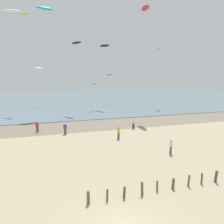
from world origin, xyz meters
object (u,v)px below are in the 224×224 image
at_px(kite_aloft_3, 76,43).
at_px(kite_aloft_4, 159,48).
at_px(person_right_flank, 171,146).
at_px(kite_aloft_6, 25,14).
at_px(kite_aloft_10, 145,8).
at_px(kite_aloft_11, 39,68).
at_px(person_by_waterline, 37,126).
at_px(kite_aloft_0, 11,11).
at_px(person_mid_beach, 133,123).
at_px(kite_aloft_9, 45,8).
at_px(person_left_flank, 65,128).
at_px(kite_aloft_1, 109,75).
at_px(kite_aloft_5, 105,46).
at_px(kite_aloft_8, 95,84).
at_px(person_nearest_camera, 119,133).

xyz_separation_m(kite_aloft_3, kite_aloft_4, (20.76, 1.84, -0.38)).
height_order(person_right_flank, kite_aloft_6, kite_aloft_6).
distance_m(kite_aloft_10, kite_aloft_11, 30.70).
distance_m(person_by_waterline, kite_aloft_0, 16.83).
bearing_deg(person_mid_beach, person_right_flank, -89.47).
bearing_deg(person_by_waterline, kite_aloft_9, 82.87).
distance_m(kite_aloft_3, kite_aloft_6, 13.21).
xyz_separation_m(person_by_waterline, kite_aloft_3, (7.88, 14.25, 14.46)).
height_order(kite_aloft_0, kite_aloft_9, kite_aloft_9).
distance_m(kite_aloft_0, kite_aloft_6, 18.40).
distance_m(person_left_flank, kite_aloft_1, 31.44).
height_order(person_left_flank, kite_aloft_0, kite_aloft_0).
xyz_separation_m(kite_aloft_5, kite_aloft_8, (-3.26, -3.06, -9.22)).
bearing_deg(kite_aloft_3, person_by_waterline, 118.66).
height_order(person_nearest_camera, kite_aloft_4, kite_aloft_4).
bearing_deg(kite_aloft_5, person_mid_beach, 146.03).
height_order(kite_aloft_5, kite_aloft_11, kite_aloft_5).
distance_m(kite_aloft_0, kite_aloft_10, 23.12).
xyz_separation_m(kite_aloft_3, kite_aloft_9, (-6.12, -0.19, 6.37)).
relative_size(person_mid_beach, kite_aloft_4, 0.74).
distance_m(kite_aloft_3, kite_aloft_4, 20.84).
distance_m(person_left_flank, kite_aloft_5, 28.22).
bearing_deg(kite_aloft_3, kite_aloft_6, 31.96).
bearing_deg(person_right_flank, kite_aloft_5, 89.62).
bearing_deg(kite_aloft_6, kite_aloft_5, 42.21).
height_order(kite_aloft_8, kite_aloft_9, kite_aloft_9).
bearing_deg(person_nearest_camera, person_left_flank, 149.16).
height_order(kite_aloft_4, kite_aloft_6, kite_aloft_6).
relative_size(kite_aloft_0, kite_aloft_10, 0.79).
height_order(kite_aloft_8, kite_aloft_10, kite_aloft_10).
xyz_separation_m(kite_aloft_0, kite_aloft_4, (31.10, 14.74, -2.51)).
bearing_deg(kite_aloft_10, kite_aloft_9, -110.68).
bearing_deg(kite_aloft_4, kite_aloft_3, 132.28).
bearing_deg(person_nearest_camera, kite_aloft_3, 98.62).
xyz_separation_m(kite_aloft_4, kite_aloft_8, (-16.62, -0.12, -8.63)).
relative_size(person_left_flank, kite_aloft_6, 0.64).
xyz_separation_m(person_by_waterline, kite_aloft_8, (12.01, 15.96, 5.45)).
distance_m(kite_aloft_6, kite_aloft_8, 21.44).
bearing_deg(person_mid_beach, person_left_flank, -178.61).
relative_size(person_by_waterline, kite_aloft_3, 0.53).
bearing_deg(kite_aloft_11, kite_aloft_6, 46.30).
bearing_deg(kite_aloft_3, kite_aloft_8, -99.82).
relative_size(kite_aloft_4, kite_aloft_11, 0.90).
bearing_deg(kite_aloft_11, kite_aloft_8, 114.51).
bearing_deg(kite_aloft_6, person_right_flank, -18.46).
xyz_separation_m(person_nearest_camera, person_mid_beach, (3.93, 4.42, 0.00)).
bearing_deg(person_mid_beach, kite_aloft_4, 52.98).
distance_m(kite_aloft_8, kite_aloft_11, 16.51).
bearing_deg(person_by_waterline, kite_aloft_6, 97.58).
bearing_deg(kite_aloft_3, person_mid_beach, 171.04).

